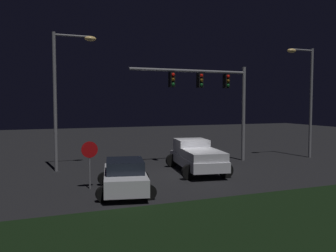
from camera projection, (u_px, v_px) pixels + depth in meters
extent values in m
plane|color=black|center=(191.00, 173.00, 20.28)|extent=(80.00, 80.00, 0.00)
cube|color=black|center=(297.00, 218.00, 12.28)|extent=(25.43, 6.24, 0.10)
cube|color=silver|center=(197.00, 160.00, 20.66)|extent=(2.83, 5.65, 0.55)
cube|color=silver|center=(191.00, 146.00, 21.77)|extent=(2.12, 2.17, 0.85)
cube|color=black|center=(191.00, 144.00, 21.76)|extent=(1.98, 1.78, 0.51)
cube|color=silver|center=(203.00, 155.00, 19.57)|extent=(2.38, 3.29, 0.45)
cylinder|color=black|center=(172.00, 160.00, 22.35)|extent=(0.80, 0.22, 0.80)
cylinder|color=black|center=(203.00, 159.00, 22.79)|extent=(0.80, 0.22, 0.80)
cylinder|color=black|center=(189.00, 172.00, 18.56)|extent=(0.80, 0.22, 0.80)
cylinder|color=black|center=(226.00, 171.00, 19.00)|extent=(0.80, 0.22, 0.80)
cube|color=silver|center=(125.00, 179.00, 15.99)|extent=(2.68, 4.68, 0.70)
cube|color=black|center=(125.00, 166.00, 15.70)|extent=(1.98, 2.29, 0.55)
cylinder|color=black|center=(104.00, 179.00, 17.33)|extent=(0.64, 0.22, 0.64)
cylinder|color=black|center=(142.00, 177.00, 17.63)|extent=(0.64, 0.22, 0.64)
cylinder|color=black|center=(103.00, 194.00, 14.38)|extent=(0.64, 0.22, 0.64)
cylinder|color=black|center=(149.00, 192.00, 14.68)|extent=(0.64, 0.22, 0.64)
cylinder|color=slate|center=(243.00, 114.00, 24.78)|extent=(0.24, 0.24, 6.50)
cylinder|color=slate|center=(190.00, 71.00, 23.10)|extent=(8.20, 0.18, 0.18)
cube|color=black|center=(226.00, 81.00, 24.12)|extent=(0.32, 0.44, 0.95)
sphere|color=red|center=(228.00, 76.00, 23.89)|extent=(0.22, 0.22, 0.22)
sphere|color=#59380A|center=(228.00, 81.00, 23.91)|extent=(0.22, 0.22, 0.22)
sphere|color=#0C4719|center=(228.00, 85.00, 23.93)|extent=(0.22, 0.22, 0.22)
cube|color=black|center=(200.00, 80.00, 23.39)|extent=(0.32, 0.44, 0.95)
sphere|color=red|center=(202.00, 76.00, 23.16)|extent=(0.22, 0.22, 0.22)
sphere|color=#59380A|center=(201.00, 80.00, 23.18)|extent=(0.22, 0.22, 0.22)
sphere|color=#0C4719|center=(201.00, 85.00, 23.20)|extent=(0.22, 0.22, 0.22)
cube|color=black|center=(172.00, 80.00, 22.66)|extent=(0.32, 0.44, 0.95)
sphere|color=red|center=(173.00, 75.00, 22.43)|extent=(0.22, 0.22, 0.22)
sphere|color=#59380A|center=(173.00, 79.00, 22.45)|extent=(0.22, 0.22, 0.22)
sphere|color=#0C4719|center=(173.00, 84.00, 22.47)|extent=(0.22, 0.22, 0.22)
cylinder|color=slate|center=(55.00, 102.00, 20.66)|extent=(0.20, 0.20, 8.09)
cylinder|color=slate|center=(72.00, 36.00, 20.79)|extent=(2.08, 0.12, 0.12)
ellipsoid|color=#F9CC72|center=(90.00, 39.00, 21.18)|extent=(0.70, 0.44, 0.30)
cylinder|color=slate|center=(311.00, 103.00, 26.03)|extent=(0.20, 0.20, 7.96)
cylinder|color=slate|center=(302.00, 50.00, 25.45)|extent=(1.86, 0.12, 0.12)
ellipsoid|color=#F9CC72|center=(292.00, 51.00, 25.11)|extent=(0.70, 0.44, 0.30)
cylinder|color=slate|center=(90.00, 166.00, 16.52)|extent=(0.07, 0.07, 2.20)
cylinder|color=#B20C0F|center=(90.00, 150.00, 16.44)|extent=(0.76, 0.03, 0.76)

